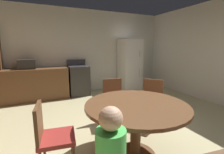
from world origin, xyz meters
The scene contains 10 objects.
ground_plane centered at (0.00, 0.00, 0.00)m, with size 14.00×14.00×0.00m, color tan.
wall_back centered at (0.00, 3.20, 1.35)m, with size 6.05×0.12×2.70m, color beige.
kitchen_counter centered at (-1.67, 2.80, 0.45)m, with size 2.10×0.60×0.90m, color brown.
oven_range centered at (-0.28, 2.80, 0.47)m, with size 0.60×0.60×1.10m.
refrigerator centered at (1.55, 2.75, 0.88)m, with size 0.68×0.68×1.76m.
microwave centered at (-1.68, 2.80, 1.03)m, with size 0.44×0.32×0.26m, color #2D2B28.
dining_table centered at (-0.24, -0.46, 0.61)m, with size 1.35×1.35×0.76m.
chair_north centered at (-0.08, 0.59, 0.50)m, with size 0.46×0.46×0.87m.
chair_west centered at (-1.30, -0.32, 0.50)m, with size 0.45×0.45×0.87m.
chair_northeast centered at (0.56, 0.24, 0.50)m, with size 0.56×0.56×0.87m.
Camera 1 is at (-1.35, -2.14, 1.48)m, focal length 25.64 mm.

